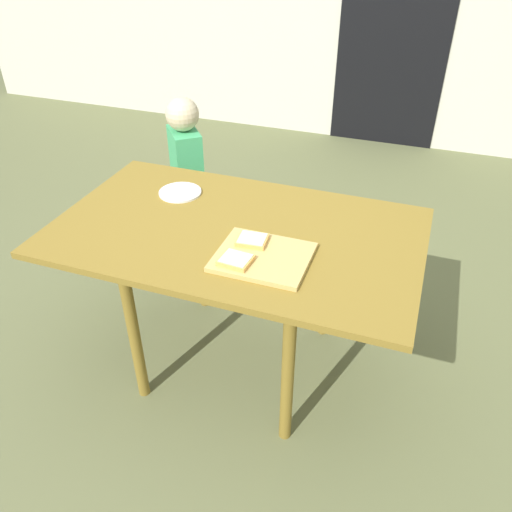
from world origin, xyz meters
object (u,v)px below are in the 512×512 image
plate_white_left (180,192)px  cutting_board (263,257)px  pizza_slice_near_left (236,260)px  dining_table (236,244)px  pizza_slice_far_left (252,240)px  child_left (187,173)px

plate_white_left → cutting_board: bearing=-34.8°
pizza_slice_near_left → plate_white_left: (-0.44, 0.43, -0.02)m
dining_table → plate_white_left: bearing=150.2°
dining_table → cutting_board: 0.25m
cutting_board → pizza_slice_near_left: (-0.08, -0.07, 0.02)m
pizza_slice_far_left → pizza_slice_near_left: size_ratio=1.01×
pizza_slice_near_left → plate_white_left: bearing=135.4°
pizza_slice_far_left → pizza_slice_near_left: bearing=-94.0°
cutting_board → plate_white_left: bearing=145.2°
plate_white_left → child_left: (-0.23, 0.50, -0.17)m
dining_table → pizza_slice_near_left: (0.09, -0.23, 0.10)m
dining_table → pizza_slice_near_left: pizza_slice_near_left is taller
pizza_slice_far_left → plate_white_left: size_ratio=0.63×
plate_white_left → child_left: 0.58m
cutting_board → pizza_slice_far_left: 0.10m
child_left → dining_table: bearing=-50.8°
cutting_board → dining_table: bearing=136.5°
dining_table → pizza_slice_far_left: (0.10, -0.09, 0.10)m
pizza_slice_near_left → plate_white_left: 0.62m
cutting_board → pizza_slice_far_left: (-0.07, 0.07, 0.02)m
dining_table → plate_white_left: size_ratio=7.72×
cutting_board → child_left: (-0.74, 0.86, -0.17)m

